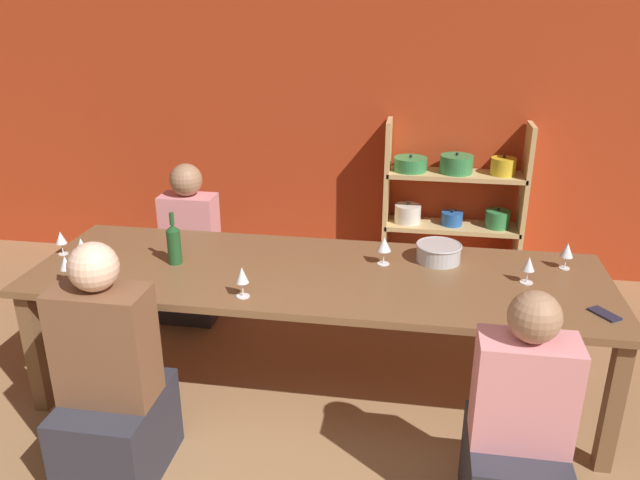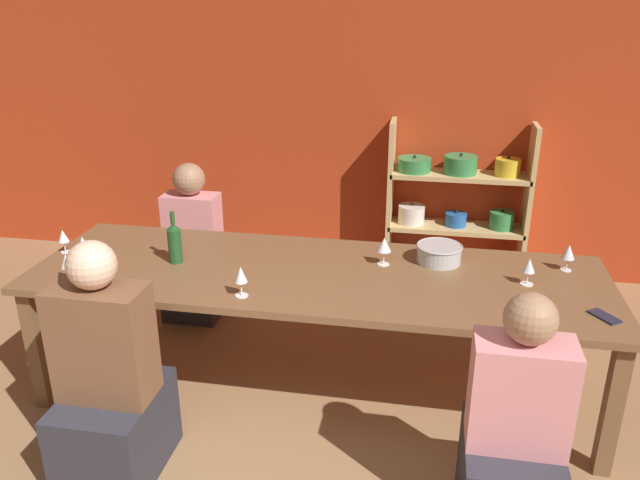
{
  "view_description": "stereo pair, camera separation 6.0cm",
  "coord_description": "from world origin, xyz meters",
  "px_view_note": "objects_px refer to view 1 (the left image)",
  "views": [
    {
      "loc": [
        0.62,
        -1.2,
        2.2
      ],
      "look_at": [
        0.1,
        2.0,
        0.92
      ],
      "focal_mm": 35.0,
      "sensor_mm": 36.0,
      "label": 1
    },
    {
      "loc": [
        0.68,
        -1.19,
        2.2
      ],
      "look_at": [
        0.1,
        2.0,
        0.92
      ],
      "focal_mm": 35.0,
      "sensor_mm": 36.0,
      "label": 2
    }
  ],
  "objects_px": {
    "mixing_bowl": "(439,252)",
    "person_near_a": "(516,445)",
    "wine_glass_red_c": "(242,276)",
    "cell_phone": "(604,314)",
    "wine_glass_red_a": "(81,247)",
    "wine_glass_red_e": "(61,239)",
    "shelf_unit": "(451,215)",
    "wine_glass_white_a": "(567,251)",
    "dining_table": "(317,283)",
    "wine_glass_red_b": "(384,245)",
    "person_near_b": "(112,395)",
    "wine_glass_red_d": "(529,265)",
    "wine_bottle_green": "(174,243)",
    "wine_glass_empty_a": "(65,264)",
    "person_far_a": "(192,259)"
  },
  "relations": [
    {
      "from": "mixing_bowl",
      "to": "person_near_a",
      "type": "bearing_deg",
      "value": -72.9
    },
    {
      "from": "wine_glass_red_c",
      "to": "cell_phone",
      "type": "height_order",
      "value": "wine_glass_red_c"
    },
    {
      "from": "wine_glass_red_a",
      "to": "wine_glass_red_e",
      "type": "height_order",
      "value": "wine_glass_red_a"
    },
    {
      "from": "shelf_unit",
      "to": "person_near_a",
      "type": "relative_size",
      "value": 1.14
    },
    {
      "from": "wine_glass_white_a",
      "to": "wine_glass_red_a",
      "type": "bearing_deg",
      "value": -171.23
    },
    {
      "from": "shelf_unit",
      "to": "dining_table",
      "type": "height_order",
      "value": "shelf_unit"
    },
    {
      "from": "wine_glass_red_b",
      "to": "person_near_b",
      "type": "xyz_separation_m",
      "value": [
        -1.2,
        -0.99,
        -0.45
      ]
    },
    {
      "from": "wine_glass_white_a",
      "to": "wine_glass_red_c",
      "type": "bearing_deg",
      "value": -159.45
    },
    {
      "from": "wine_glass_red_d",
      "to": "wine_bottle_green",
      "type": "bearing_deg",
      "value": -178.38
    },
    {
      "from": "wine_glass_red_b",
      "to": "wine_bottle_green",
      "type": "bearing_deg",
      "value": -171.31
    },
    {
      "from": "wine_glass_white_a",
      "to": "wine_glass_red_e",
      "type": "xyz_separation_m",
      "value": [
        -2.88,
        -0.26,
        -0.01
      ]
    },
    {
      "from": "wine_glass_red_d",
      "to": "wine_glass_red_e",
      "type": "relative_size",
      "value": 1.05
    },
    {
      "from": "shelf_unit",
      "to": "cell_phone",
      "type": "bearing_deg",
      "value": -72.11
    },
    {
      "from": "wine_glass_red_c",
      "to": "cell_phone",
      "type": "bearing_deg",
      "value": 3.0
    },
    {
      "from": "wine_bottle_green",
      "to": "wine_glass_white_a",
      "type": "distance_m",
      "value": 2.2
    },
    {
      "from": "dining_table",
      "to": "mixing_bowl",
      "type": "bearing_deg",
      "value": 21.51
    },
    {
      "from": "mixing_bowl",
      "to": "person_near_a",
      "type": "relative_size",
      "value": 0.23
    },
    {
      "from": "wine_bottle_green",
      "to": "wine_glass_red_e",
      "type": "xyz_separation_m",
      "value": [
        -0.71,
        0.02,
        -0.02
      ]
    },
    {
      "from": "cell_phone",
      "to": "person_near_a",
      "type": "xyz_separation_m",
      "value": [
        -0.44,
        -0.58,
        -0.36
      ]
    },
    {
      "from": "wine_glass_red_c",
      "to": "wine_glass_red_e",
      "type": "bearing_deg",
      "value": 163.1
    },
    {
      "from": "wine_glass_red_a",
      "to": "wine_glass_empty_a",
      "type": "xyz_separation_m",
      "value": [
        0.03,
        -0.22,
        -0.01
      ]
    },
    {
      "from": "shelf_unit",
      "to": "person_near_b",
      "type": "bearing_deg",
      "value": -122.63
    },
    {
      "from": "shelf_unit",
      "to": "person_near_a",
      "type": "bearing_deg",
      "value": -85.41
    },
    {
      "from": "shelf_unit",
      "to": "cell_phone",
      "type": "relative_size",
      "value": 7.97
    },
    {
      "from": "person_near_a",
      "to": "dining_table",
      "type": "bearing_deg",
      "value": 139.82
    },
    {
      "from": "shelf_unit",
      "to": "wine_glass_empty_a",
      "type": "distance_m",
      "value": 2.97
    },
    {
      "from": "wine_glass_red_d",
      "to": "person_near_b",
      "type": "distance_m",
      "value": 2.19
    },
    {
      "from": "mixing_bowl",
      "to": "wine_glass_red_b",
      "type": "relative_size",
      "value": 1.61
    },
    {
      "from": "mixing_bowl",
      "to": "wine_glass_red_c",
      "type": "bearing_deg",
      "value": -147.68
    },
    {
      "from": "wine_glass_red_e",
      "to": "wine_glass_red_c",
      "type": "bearing_deg",
      "value": -16.9
    },
    {
      "from": "wine_glass_empty_a",
      "to": "cell_phone",
      "type": "height_order",
      "value": "wine_glass_empty_a"
    },
    {
      "from": "wine_glass_red_c",
      "to": "wine_glass_red_e",
      "type": "distance_m",
      "value": 1.26
    },
    {
      "from": "shelf_unit",
      "to": "wine_glass_red_e",
      "type": "relative_size",
      "value": 9.19
    },
    {
      "from": "wine_bottle_green",
      "to": "wine_glass_red_a",
      "type": "relative_size",
      "value": 1.78
    },
    {
      "from": "cell_phone",
      "to": "wine_glass_red_c",
      "type": "bearing_deg",
      "value": -177.0
    },
    {
      "from": "wine_glass_red_a",
      "to": "person_near_b",
      "type": "bearing_deg",
      "value": -55.71
    },
    {
      "from": "wine_bottle_green",
      "to": "wine_glass_white_a",
      "type": "bearing_deg",
      "value": 7.38
    },
    {
      "from": "wine_bottle_green",
      "to": "wine_glass_red_c",
      "type": "relative_size",
      "value": 1.87
    },
    {
      "from": "dining_table",
      "to": "person_near_b",
      "type": "distance_m",
      "value": 1.21
    },
    {
      "from": "wine_glass_red_a",
      "to": "wine_glass_red_e",
      "type": "distance_m",
      "value": 0.26
    },
    {
      "from": "person_near_b",
      "to": "wine_glass_red_d",
      "type": "bearing_deg",
      "value": 23.82
    },
    {
      "from": "wine_glass_red_e",
      "to": "cell_phone",
      "type": "relative_size",
      "value": 0.87
    },
    {
      "from": "wine_glass_red_e",
      "to": "person_far_a",
      "type": "bearing_deg",
      "value": 60.12
    },
    {
      "from": "wine_bottle_green",
      "to": "wine_glass_red_d",
      "type": "distance_m",
      "value": 1.94
    },
    {
      "from": "wine_glass_empty_a",
      "to": "wine_glass_red_c",
      "type": "xyz_separation_m",
      "value": [
        0.96,
        -0.0,
        0.0
      ]
    },
    {
      "from": "wine_glass_empty_a",
      "to": "wine_glass_white_a",
      "type": "xyz_separation_m",
      "value": [
        2.64,
        0.63,
        -0.01
      ]
    },
    {
      "from": "shelf_unit",
      "to": "wine_glass_red_b",
      "type": "relative_size",
      "value": 7.98
    },
    {
      "from": "cell_phone",
      "to": "wine_bottle_green",
      "type": "bearing_deg",
      "value": 173.55
    },
    {
      "from": "wine_glass_red_d",
      "to": "person_near_b",
      "type": "bearing_deg",
      "value": -156.18
    },
    {
      "from": "shelf_unit",
      "to": "person_near_b",
      "type": "distance_m",
      "value": 3.04
    }
  ]
}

